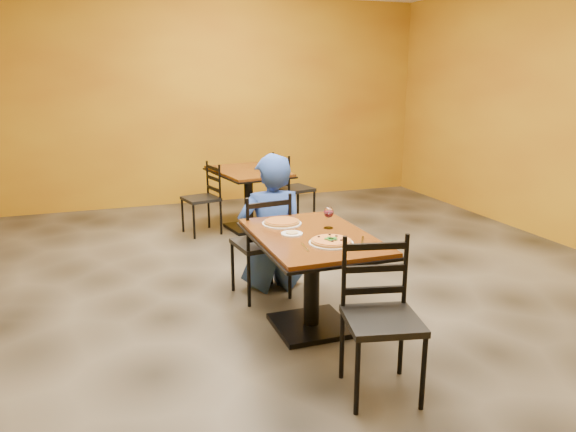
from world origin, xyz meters
name	(u,v)px	position (x,y,z in m)	size (l,w,h in m)	color
floor	(289,302)	(0.00, 0.00, 0.00)	(7.00, 8.00, 0.01)	black
wall_back	(197,102)	(0.00, 4.00, 1.50)	(7.00, 0.01, 3.00)	#B28613
table_main	(312,259)	(0.00, -0.50, 0.56)	(0.83, 1.23, 0.75)	#63330F
table_second	(248,186)	(0.29, 2.32, 0.55)	(0.94, 1.24, 0.75)	#63330F
chair_main_near	(382,321)	(0.07, -1.45, 0.47)	(0.43, 0.43, 0.95)	black
chair_main_far	(260,244)	(-0.18, 0.25, 0.47)	(0.42, 0.42, 0.93)	black
chair_second_left	(201,199)	(-0.31, 2.32, 0.43)	(0.39, 0.39, 0.86)	black
chair_second_right	(294,189)	(0.89, 2.32, 0.47)	(0.42, 0.42, 0.93)	black
diner	(272,221)	(-0.02, 0.42, 0.61)	(0.61, 0.40, 1.23)	navy
plate_main	(331,243)	(0.04, -0.75, 0.76)	(0.31, 0.31, 0.01)	white
pizza_main	(331,241)	(0.04, -0.75, 0.77)	(0.28, 0.28, 0.02)	maroon
plate_far	(282,224)	(-0.12, -0.16, 0.76)	(0.31, 0.31, 0.01)	white
pizza_far	(282,222)	(-0.12, -0.16, 0.77)	(0.28, 0.28, 0.02)	#B96E23
side_plate	(292,234)	(-0.14, -0.45, 0.76)	(0.16, 0.16, 0.01)	white
dip	(292,233)	(-0.14, -0.45, 0.76)	(0.09, 0.09, 0.01)	tan
wine_glass	(329,217)	(0.18, -0.39, 0.84)	(0.08, 0.08, 0.18)	white
fork	(305,247)	(-0.16, -0.77, 0.75)	(0.01, 0.19, 0.00)	silver
knife	(362,241)	(0.27, -0.77, 0.75)	(0.01, 0.21, 0.00)	silver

